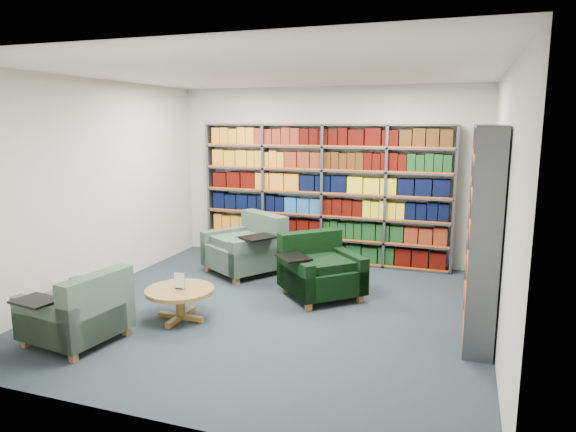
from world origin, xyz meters
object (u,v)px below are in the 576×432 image
(chair_teal_left, at_px, (249,249))
(coffee_table, at_px, (180,295))
(chair_green_right, at_px, (318,271))
(chair_teal_front, at_px, (81,314))

(chair_teal_left, xyz_separation_m, coffee_table, (0.01, -2.02, -0.06))
(chair_green_right, relative_size, chair_teal_front, 1.19)
(chair_teal_left, relative_size, chair_green_right, 1.06)
(chair_green_right, height_order, coffee_table, chair_green_right)
(chair_green_right, bearing_deg, coffee_table, -133.22)
(chair_teal_left, xyz_separation_m, chair_green_right, (1.27, -0.68, -0.03))
(chair_teal_front, height_order, coffee_table, chair_teal_front)
(chair_teal_front, bearing_deg, chair_green_right, 49.60)
(coffee_table, bearing_deg, chair_teal_left, 90.24)
(chair_teal_left, bearing_deg, chair_green_right, -28.09)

